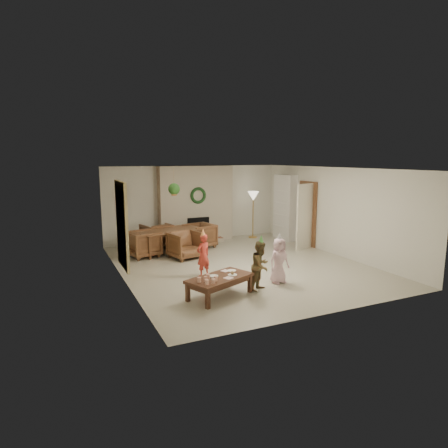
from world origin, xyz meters
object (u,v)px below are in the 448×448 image
dining_chair_far (156,235)px  child_pink (279,261)px  dining_table (170,241)px  child_red (203,255)px  child_plaid (261,266)px  dining_chair_right (200,236)px  dining_chair_near (186,245)px  coffee_table_top (220,278)px  dining_chair_left (144,244)px

dining_chair_far → child_pink: size_ratio=0.81×
dining_table → child_pink: bearing=-82.8°
child_red → child_plaid: bearing=98.4°
dining_chair_far → dining_chair_right: 1.36m
dining_chair_far → dining_chair_near: bearing=90.0°
dining_table → child_plaid: child_plaid is taller
dining_table → child_red: 2.60m
dining_table → child_red: size_ratio=1.90×
dining_chair_far → child_plaid: child_plaid is taller
dining_table → child_pink: child_pink is taller
dining_chair_right → dining_chair_near: bearing=-51.3°
dining_chair_near → coffee_table_top: 3.19m
dining_chair_right → coffee_table_top: (-1.21, -4.24, 0.01)m
dining_table → dining_chair_right: size_ratio=2.34×
dining_chair_near → dining_chair_right: 1.36m
coffee_table_top → child_plaid: bearing=-21.5°
dining_table → dining_chair_far: size_ratio=2.34×
dining_table → dining_chair_near: dining_chair_near is taller
dining_chair_near → coffee_table_top: dining_chair_near is taller
dining_chair_far → dining_table: bearing=90.0°
dining_chair_far → child_plaid: (0.97, -4.80, 0.15)m
dining_table → child_pink: size_ratio=1.89×
dining_chair_far → coffee_table_top: 4.82m
dining_chair_left → dining_table: bearing=-90.0°
dining_chair_left → dining_chair_right: 1.91m
dining_table → child_plaid: bearing=-92.1°
dining_chair_near → dining_chair_right: same height
dining_chair_far → coffee_table_top: (0.02, -4.82, 0.01)m
dining_table → dining_chair_left: 0.85m
child_red → child_plaid: (0.75, -1.39, 0.02)m
dining_chair_far → dining_chair_left: 1.20m
dining_chair_near → child_plaid: 3.21m
dining_chair_far → child_red: bearing=80.5°
dining_chair_right → child_plaid: child_plaid is taller
dining_chair_left → child_plaid: 4.11m
dining_chair_left → coffee_table_top: bearing=176.6°
child_red → dining_table: bearing=-109.6°
dining_chair_near → child_red: (-0.17, -1.77, 0.13)m
dining_chair_near → dining_chair_far: 1.70m
dining_chair_near → dining_chair_left: same height
coffee_table_top → child_pink: (1.56, 0.27, 0.12)m
child_plaid → coffee_table_top: bearing=149.7°
dining_table → dining_chair_far: 0.85m
dining_chair_far → coffee_table_top: dining_chair_far is taller
coffee_table_top → child_plaid: size_ratio=1.28×
dining_chair_right → child_red: (-1.01, -2.84, 0.13)m
dining_chair_far → coffee_table_top: size_ratio=0.61×
child_red → dining_chair_left: bearing=-90.7°
dining_chair_left → child_pink: bearing=-161.1°
dining_chair_near → dining_chair_left: 1.20m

